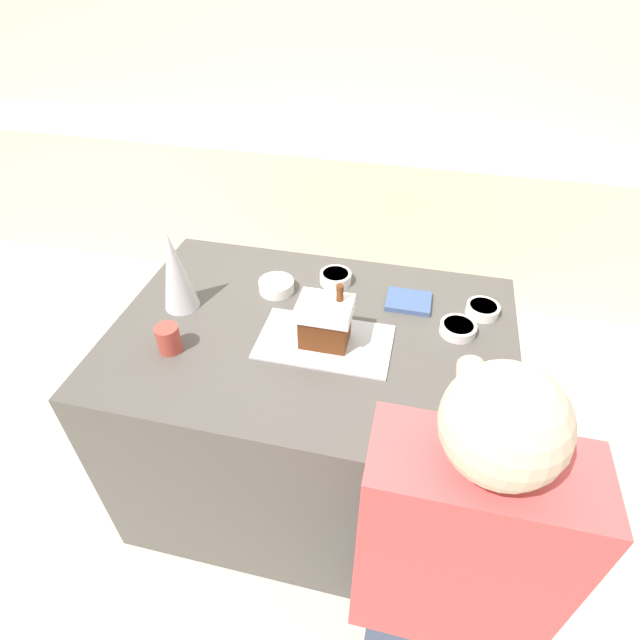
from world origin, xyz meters
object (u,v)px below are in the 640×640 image
object	(u,v)px
baking_tray	(325,342)
candy_bowl_near_tray_right	(483,309)
candy_bowl_behind_tray	(336,277)
candy_bowl_front_corner	(276,285)
candy_bowl_far_right	(458,328)
mug	(169,339)
cookbook	(409,301)
gingerbread_house	(325,321)
person	(440,594)
decorative_tree	(175,271)

from	to	relation	value
baking_tray	candy_bowl_near_tray_right	size ratio (longest dim) A/B	3.82
candy_bowl_behind_tray	candy_bowl_front_corner	size ratio (longest dim) A/B	0.91
candy_bowl_far_right	mug	bearing A→B (deg)	-161.93
candy_bowl_behind_tray	cookbook	size ratio (longest dim) A/B	0.75
gingerbread_house	candy_bowl_near_tray_right	size ratio (longest dim) A/B	1.90
candy_bowl_front_corner	candy_bowl_near_tray_right	bearing A→B (deg)	2.54
candy_bowl_near_tray_right	baking_tray	bearing A→B (deg)	-151.69
person	candy_bowl_behind_tray	bearing A→B (deg)	114.39
gingerbread_house	cookbook	bearing A→B (deg)	47.67
decorative_tree	cookbook	distance (m)	0.88
candy_bowl_front_corner	mug	xyz separation A→B (m)	(-0.26, -0.41, 0.02)
baking_tray	mug	xyz separation A→B (m)	(-0.51, -0.15, 0.05)
decorative_tree	candy_bowl_behind_tray	distance (m)	0.62
cookbook	decorative_tree	bearing A→B (deg)	-166.13
candy_bowl_far_right	person	xyz separation A→B (m)	(-0.00, -0.86, -0.13)
mug	baking_tray	bearing A→B (deg)	16.83
candy_bowl_far_right	baking_tray	bearing A→B (deg)	-160.55
mug	decorative_tree	bearing A→B (deg)	105.90
candy_bowl_behind_tray	mug	bearing A→B (deg)	-132.37
gingerbread_house	candy_bowl_far_right	size ratio (longest dim) A/B	1.80
baking_tray	candy_bowl_behind_tray	size ratio (longest dim) A/B	3.67
candy_bowl_front_corner	candy_bowl_near_tray_right	distance (m)	0.79
person	candy_bowl_front_corner	bearing A→B (deg)	126.14
baking_tray	candy_bowl_behind_tray	world-z (taller)	candy_bowl_behind_tray
cookbook	mug	bearing A→B (deg)	-150.14
candy_bowl_far_right	person	bearing A→B (deg)	-90.27
candy_bowl_behind_tray	mug	size ratio (longest dim) A/B	1.27
mug	person	xyz separation A→B (m)	(0.95, -0.55, -0.16)
baking_tray	candy_bowl_near_tray_right	world-z (taller)	candy_bowl_near_tray_right
candy_bowl_front_corner	candy_bowl_far_right	bearing A→B (deg)	-7.74
candy_bowl_near_tray_right	person	distance (m)	1.00
candy_bowl_behind_tray	person	world-z (taller)	person
decorative_tree	mug	world-z (taller)	decorative_tree
baking_tray	gingerbread_house	world-z (taller)	gingerbread_house
baking_tray	person	distance (m)	0.84
cookbook	candy_bowl_far_right	bearing A→B (deg)	-35.16
decorative_tree	person	distance (m)	1.31
decorative_tree	person	bearing A→B (deg)	-37.54
candy_bowl_behind_tray	candy_bowl_front_corner	world-z (taller)	candy_bowl_front_corner
candy_bowl_front_corner	person	xyz separation A→B (m)	(0.70, -0.96, -0.14)
gingerbread_house	decorative_tree	xyz separation A→B (m)	(-0.58, 0.08, 0.06)
decorative_tree	candy_bowl_far_right	xyz separation A→B (m)	(1.02, 0.08, -0.14)
baking_tray	gingerbread_house	bearing A→B (deg)	25.46
gingerbread_house	mug	bearing A→B (deg)	-163.17
candy_bowl_front_corner	cookbook	xyz separation A→B (m)	(0.52, 0.04, -0.02)
candy_bowl_near_tray_right	candy_bowl_far_right	size ratio (longest dim) A/B	0.95
gingerbread_house	candy_bowl_front_corner	world-z (taller)	gingerbread_house
candy_bowl_near_tray_right	mug	xyz separation A→B (m)	(-1.04, -0.44, 0.03)
cookbook	person	distance (m)	1.01
cookbook	person	bearing A→B (deg)	-79.62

